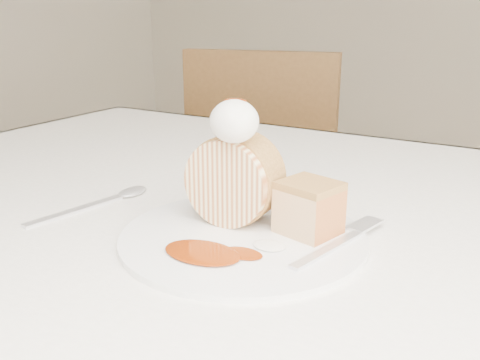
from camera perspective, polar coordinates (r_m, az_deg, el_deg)
The scene contains 10 objects.
table at distance 0.80m, azimuth 2.86°, elevation -7.79°, with size 1.40×0.90×0.75m.
chair_far at distance 1.62m, azimuth 3.05°, elevation 0.05°, with size 0.50×0.50×0.90m.
plate at distance 0.62m, azimuth 0.33°, elevation -6.10°, with size 0.29×0.29×0.01m, color white.
roulade_slice at distance 0.64m, azimuth -0.63°, elevation 0.08°, with size 0.11×0.11×0.06m, color #F8E9AC.
cake_chunk at distance 0.62m, azimuth 7.35°, elevation -3.29°, with size 0.06×0.06×0.05m, color #B78545.
whipped_cream at distance 0.59m, azimuth -0.62°, elevation 6.28°, with size 0.05×0.05×0.05m, color white.
caramel_drizzle at distance 0.60m, azimuth -0.52°, elevation 9.01°, with size 0.03×0.02×0.01m, color maroon.
caramel_pool at distance 0.57m, azimuth -4.05°, elevation -7.70°, with size 0.09×0.06×0.00m, color maroon, non-canonical shape.
fork at distance 0.59m, azimuth 9.33°, elevation -7.32°, with size 0.02×0.17×0.00m, color silver.
spoon at distance 0.74m, azimuth -17.16°, elevation -3.17°, with size 0.03×0.18×0.00m, color silver.
Camera 1 is at (0.33, -0.44, 1.01)m, focal length 40.00 mm.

